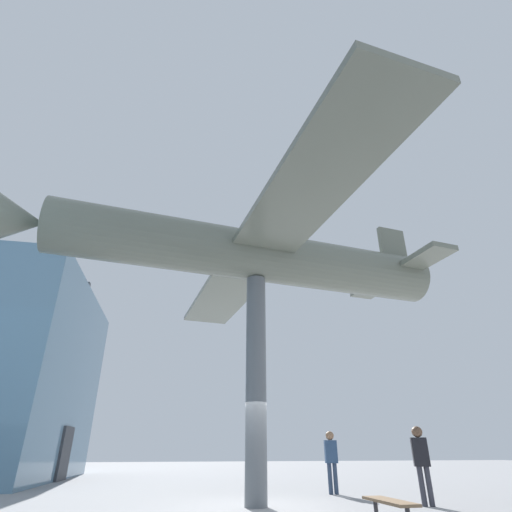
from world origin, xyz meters
The scene contains 6 objects.
ground_plane centered at (0.00, 0.00, 0.00)m, with size 80.00×80.00×0.00m, color gray.
support_pylon_central centered at (0.00, 0.00, 3.12)m, with size 0.59×0.59×6.23m.
suspended_airplane centered at (-0.04, 0.24, 7.07)m, with size 15.61×14.25×2.85m.
visitor_person centered at (2.63, -3.06, 1.10)m, with size 0.28×0.43×1.88m.
visitor_second centered at (-0.69, -4.36, 1.11)m, with size 0.36×0.45×1.89m.
plaza_bench centered at (-3.75, -1.77, 0.43)m, with size 1.43×0.45×0.50m.
Camera 1 is at (-11.62, 2.16, 1.34)m, focal length 28.00 mm.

